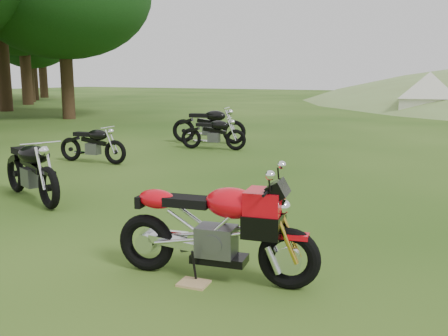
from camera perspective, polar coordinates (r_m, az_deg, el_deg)
The scene contains 9 objects.
ground at distance 6.38m, azimuth 0.40°, elevation -7.01°, with size 120.00×120.00×0.00m, color #1D400D.
treeline at distance 30.69m, azimuth -19.76°, elevation 6.33°, with size 28.00×32.00×14.00m, color black, non-canonical shape.
sport_motorcycle at distance 4.72m, azimuth -1.09°, elevation -6.11°, with size 1.91×0.48×1.15m, color red, non-canonical shape.
plywood_board at distance 4.79m, azimuth -3.49°, elevation -13.02°, with size 0.27×0.22×0.02m, color tan.
vintage_moto_a at distance 8.27m, azimuth -21.25°, elevation 0.02°, with size 1.97×0.46×1.04m, color black, non-canonical shape.
vintage_moto_b at distance 11.47m, azimuth -14.83°, elevation 2.75°, with size 1.68×0.39×0.88m, color black, non-canonical shape.
vintage_moto_c at distance 13.11m, azimuth -1.25°, elevation 4.08°, with size 1.71×0.40×0.90m, color black, non-canonical shape.
vintage_moto_d at distance 14.32m, azimuth -1.77°, elevation 5.04°, with size 2.10×0.49×1.11m, color black, non-canonical shape.
tent_left at distance 27.54m, azimuth 22.38°, elevation 8.14°, with size 2.65×2.65×2.30m, color beige, non-canonical shape.
Camera 1 is at (2.88, -5.36, 1.92)m, focal length 40.00 mm.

